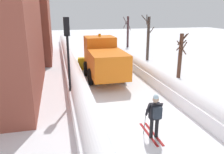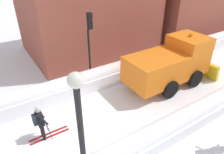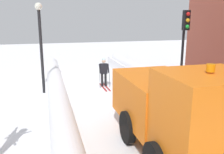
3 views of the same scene
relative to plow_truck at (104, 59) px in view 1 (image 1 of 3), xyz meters
name	(u,v)px [view 1 (image 1 of 3)]	position (x,y,z in m)	size (l,w,h in m)	color
ground_plane	(102,68)	(0.53, 3.22, -1.48)	(80.00, 80.00, 0.00)	white
snowbank_left	(70,63)	(-2.18, 3.22, -0.88)	(1.10, 36.00, 1.27)	white
snowbank_right	(132,61)	(3.25, 3.22, -0.99)	(1.10, 36.00, 1.09)	white
building_brick_mid	(5,16)	(-7.94, 9.25, 2.81)	(8.53, 9.70, 8.57)	brown
plow_truck	(104,59)	(0.00, 0.00, 0.00)	(3.20, 5.98, 3.12)	orange
skier	(155,114)	(0.28, -8.21, -0.48)	(0.62, 1.80, 1.81)	black
traffic_light_pole	(68,45)	(-2.66, -4.14, 1.67)	(0.28, 0.42, 4.50)	black
bare_tree_near	(180,55)	(5.47, -1.05, 0.24)	(0.85, 0.81, 3.30)	#503123
bare_tree_mid	(148,38)	(5.56, 5.23, 0.74)	(1.03, 1.30, 4.42)	#3F332D
bare_tree_far	(128,31)	(6.07, 13.38, 0.62)	(1.15, 1.49, 4.06)	#3F282A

